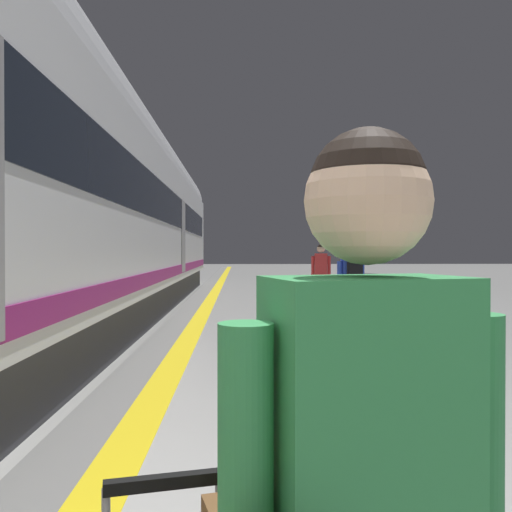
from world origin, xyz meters
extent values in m
cube|color=yellow|center=(-0.73, 10.00, 0.00)|extent=(0.36, 80.00, 0.01)
cube|color=slate|center=(-1.09, 10.00, 0.00)|extent=(0.68, 80.00, 0.01)
cube|color=#38383D|center=(-2.90, 7.66, 0.35)|extent=(2.67, 30.78, 0.70)
cube|color=silver|center=(-2.90, 7.66, 2.15)|extent=(2.90, 32.06, 2.90)
cylinder|color=silver|center=(-2.90, 7.66, 3.55)|extent=(2.84, 31.42, 2.84)
cube|color=black|center=(-2.90, 7.66, 2.50)|extent=(2.93, 30.13, 0.80)
cube|color=#8C1966|center=(-2.90, 7.66, 1.00)|extent=(2.94, 31.42, 0.24)
cone|color=silver|center=(-2.90, 24.99, 1.90)|extent=(2.76, 2.60, 2.75)
cube|color=gray|center=(-1.44, 14.87, 1.90)|extent=(0.02, 0.90, 2.00)
cube|color=#338C4C|center=(0.34, 0.63, 1.15)|extent=(0.38, 0.28, 0.60)
cylinder|color=#338C4C|center=(0.56, 0.67, 1.10)|extent=(0.09, 0.09, 0.56)
cylinder|color=#338C4C|center=(0.13, 0.56, 1.10)|extent=(0.09, 0.09, 0.56)
sphere|color=beige|center=(0.34, 0.63, 1.58)|extent=(0.22, 0.22, 0.22)
sphere|color=black|center=(0.34, 0.63, 1.61)|extent=(0.20, 0.20, 0.20)
cube|color=black|center=(-0.02, 0.71, 1.06)|extent=(0.22, 0.07, 0.02)
cylinder|color=#383842|center=(2.26, 14.09, 0.42)|extent=(0.14, 0.14, 0.83)
cylinder|color=#383842|center=(2.43, 14.06, 0.42)|extent=(0.14, 0.14, 0.83)
cube|color=red|center=(2.35, 14.07, 1.13)|extent=(0.36, 0.25, 0.59)
cylinder|color=red|center=(2.13, 14.11, 1.08)|extent=(0.09, 0.09, 0.55)
cylinder|color=red|center=(2.56, 14.05, 1.08)|extent=(0.09, 0.09, 0.55)
sphere|color=beige|center=(2.35, 14.07, 1.55)|extent=(0.22, 0.22, 0.22)
sphere|color=black|center=(2.35, 14.07, 1.58)|extent=(0.20, 0.20, 0.20)
ellipsoid|color=navy|center=(2.03, 13.97, 0.15)|extent=(0.44, 0.26, 0.30)
torus|color=navy|center=(2.03, 13.97, 0.25)|extent=(0.22, 0.02, 0.22)
cylinder|color=black|center=(1.99, 8.93, 0.40)|extent=(0.13, 0.13, 0.81)
cylinder|color=black|center=(2.16, 8.97, 0.40)|extent=(0.13, 0.13, 0.81)
cube|color=blue|center=(2.08, 8.95, 1.09)|extent=(0.36, 0.26, 0.58)
cylinder|color=blue|center=(1.87, 8.91, 1.05)|extent=(0.09, 0.09, 0.54)
cylinder|color=blue|center=(2.28, 9.00, 1.05)|extent=(0.09, 0.09, 0.54)
sphere|color=beige|center=(2.08, 8.95, 1.51)|extent=(0.21, 0.21, 0.21)
sphere|color=black|center=(2.08, 8.95, 1.53)|extent=(0.19, 0.19, 0.19)
cube|color=black|center=(2.11, 8.81, 1.11)|extent=(0.27, 0.18, 0.38)
cube|color=#19234C|center=(2.40, 8.82, 0.30)|extent=(0.39, 0.24, 0.48)
cube|color=#19234C|center=(2.39, 8.94, 0.24)|extent=(0.31, 0.03, 0.26)
cylinder|color=black|center=(2.26, 8.75, 0.03)|extent=(0.02, 0.06, 0.06)
cylinder|color=black|center=(2.54, 8.76, 0.03)|extent=(0.02, 0.06, 0.06)
cylinder|color=#4C4C51|center=(3.43, 13.22, 0.42)|extent=(0.44, 0.44, 0.85)
cylinder|color=#262628|center=(3.43, 13.22, 0.88)|extent=(0.46, 0.46, 0.06)
camera|label=1|loc=(0.12, -0.29, 1.49)|focal=37.53mm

